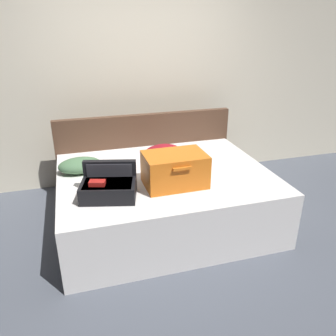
{
  "coord_description": "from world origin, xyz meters",
  "views": [
    {
      "loc": [
        -0.83,
        -2.58,
        1.97
      ],
      "look_at": [
        0.0,
        0.28,
        0.68
      ],
      "focal_mm": 36.06,
      "sensor_mm": 36.0,
      "label": 1
    }
  ],
  "objects_px": {
    "bed": "(165,198)",
    "pillow_near_headboard": "(163,153)",
    "hard_case_large": "(175,169)",
    "pillow_center_head": "(80,165)",
    "hard_case_medium": "(109,187)"
  },
  "relations": [
    {
      "from": "pillow_near_headboard",
      "to": "hard_case_large",
      "type": "bearing_deg",
      "value": -95.1
    },
    {
      "from": "hard_case_medium",
      "to": "pillow_center_head",
      "type": "relative_size",
      "value": 1.25
    },
    {
      "from": "bed",
      "to": "pillow_near_headboard",
      "type": "relative_size",
      "value": 5.01
    },
    {
      "from": "bed",
      "to": "hard_case_medium",
      "type": "bearing_deg",
      "value": -149.54
    },
    {
      "from": "hard_case_large",
      "to": "pillow_near_headboard",
      "type": "relative_size",
      "value": 1.35
    },
    {
      "from": "pillow_near_headboard",
      "to": "pillow_center_head",
      "type": "relative_size",
      "value": 0.98
    },
    {
      "from": "hard_case_large",
      "to": "bed",
      "type": "bearing_deg",
      "value": 92.22
    },
    {
      "from": "bed",
      "to": "hard_case_large",
      "type": "xyz_separation_m",
      "value": [
        0.02,
        -0.29,
        0.44
      ]
    },
    {
      "from": "pillow_center_head",
      "to": "hard_case_large",
      "type": "bearing_deg",
      "value": -32.91
    },
    {
      "from": "hard_case_medium",
      "to": "pillow_center_head",
      "type": "xyz_separation_m",
      "value": [
        -0.21,
        0.6,
        -0.02
      ]
    },
    {
      "from": "bed",
      "to": "pillow_near_headboard",
      "type": "distance_m",
      "value": 0.49
    },
    {
      "from": "hard_case_large",
      "to": "pillow_near_headboard",
      "type": "bearing_deg",
      "value": 83.96
    },
    {
      "from": "bed",
      "to": "hard_case_large",
      "type": "bearing_deg",
      "value": -86.85
    },
    {
      "from": "bed",
      "to": "hard_case_medium",
      "type": "distance_m",
      "value": 0.79
    },
    {
      "from": "hard_case_large",
      "to": "pillow_center_head",
      "type": "bearing_deg",
      "value": 146.16
    }
  ]
}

